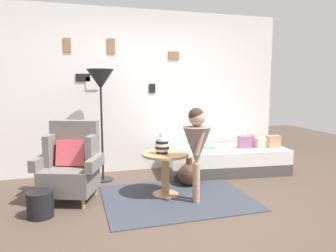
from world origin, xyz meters
The scene contains 16 objects.
ground_plane centered at (0.00, 0.00, 0.00)m, with size 12.00×12.00×0.00m, color #4C3D33.
gallery_wall centered at (0.00, 1.95, 1.30)m, with size 4.80×0.12×2.60m.
rug centered at (0.11, 0.45, 0.01)m, with size 1.80×1.42×0.01m, color #333842.
armchair centered at (-1.14, 0.80, 0.44)m, with size 0.88×0.78×0.97m.
daybed centered at (1.24, 1.34, 0.20)m, with size 1.97×0.99×0.40m.
pillow_head centered at (2.00, 1.16, 0.50)m, with size 0.21×0.12×0.19m, color tan.
pillow_mid centered at (1.81, 1.21, 0.48)m, with size 0.19×0.12×0.15m, color beige.
pillow_back centered at (1.64, 1.37, 0.49)m, with size 0.18×0.12×0.18m, color #D64C56.
pillow_extra centered at (1.52, 1.24, 0.50)m, with size 0.21×0.12×0.20m, color gray.
side_table centered at (0.01, 0.60, 0.40)m, with size 0.61×0.61×0.56m.
vase_striped centered at (-0.04, 0.58, 0.66)m, with size 0.19×0.19×0.25m.
floor_lamp centered at (-0.70, 1.46, 1.42)m, with size 0.39×0.39×1.63m.
person_child centered at (0.30, 0.27, 0.74)m, with size 0.34×0.34×1.15m.
book_on_daybed centered at (0.97, 1.41, 0.42)m, with size 0.22×0.16×0.03m, color #68945E.
demijohn_near centered at (0.44, 0.88, 0.16)m, with size 0.32×0.32×0.40m.
magazine_basket centered at (-1.47, 0.34, 0.14)m, with size 0.28×0.28×0.28m, color black.
Camera 1 is at (-1.09, -3.20, 1.44)m, focal length 33.95 mm.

